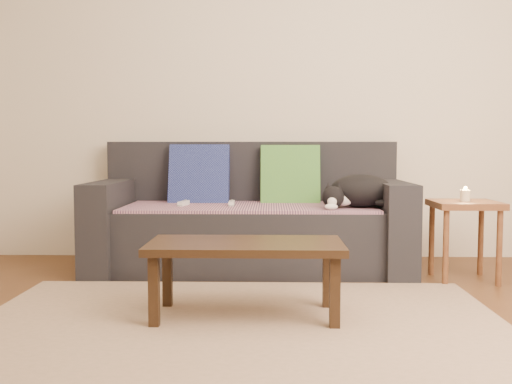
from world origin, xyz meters
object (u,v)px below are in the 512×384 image
cat (359,192)px  wii_remote_a (184,203)px  side_table (465,215)px  sofa (250,223)px  wii_remote_b (232,203)px  coffee_table (246,252)px

cat → wii_remote_a: size_ratio=3.34×
wii_remote_a → side_table: (1.79, -0.25, -0.05)m
sofa → cat: sofa is taller
sofa → side_table: bearing=-15.4°
cat → wii_remote_b: size_ratio=3.34×
sofa → wii_remote_b: sofa is taller
cat → coffee_table: 1.26m
sofa → cat: 0.78m
sofa → side_table: size_ratio=4.24×
wii_remote_b → coffee_table: size_ratio=0.16×
cat → wii_remote_a: bearing=-179.0°
cat → side_table: cat is taller
coffee_table → wii_remote_b: bearing=97.1°
cat → side_table: bearing=-7.2°
coffee_table → wii_remote_a: bearing=112.4°
coffee_table → cat: bearing=56.0°
wii_remote_b → coffee_table: wii_remote_b is taller
wii_remote_a → cat: bearing=-84.2°
wii_remote_b → cat: bearing=-98.3°
wii_remote_a → side_table: side_table is taller
sofa → wii_remote_b: bearing=-138.0°
cat → wii_remote_a: cat is taller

